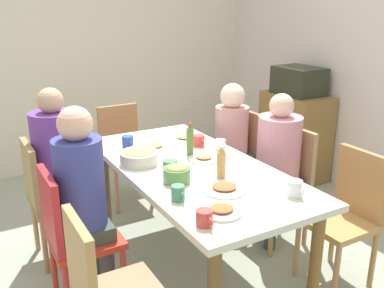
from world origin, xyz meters
TOP-DOWN VIEW (x-y plane):
  - ground_plane at (0.00, 0.00)m, footprint 5.79×5.79m
  - wall_left at (-2.47, 0.00)m, footprint 0.12×4.30m
  - dining_table at (0.00, 0.00)m, footprint 1.83×0.88m
  - chair_1 at (-0.61, 0.82)m, footprint 0.40×0.40m
  - person_1 at (-0.61, 0.73)m, footprint 0.30×0.30m
  - chair_2 at (0.00, 0.82)m, footprint 0.40×0.40m
  - person_2 at (-0.00, 0.73)m, footprint 0.32×0.32m
  - chair_3 at (0.00, -0.82)m, footprint 0.40×0.40m
  - person_3 at (0.00, -0.73)m, footprint 0.30×0.30m
  - chair_4 at (-1.29, 0.00)m, footprint 0.40×0.40m
  - chair_5 at (-0.61, -0.82)m, footprint 0.40×0.40m
  - person_5 at (-0.61, -0.73)m, footprint 0.31×0.31m
  - chair_6 at (0.61, 0.82)m, footprint 0.40×0.40m
  - plate_0 at (0.43, -0.03)m, footprint 0.25×0.25m
  - plate_1 at (-0.44, -0.06)m, footprint 0.20×0.20m
  - plate_2 at (-0.51, 0.24)m, footprint 0.25×0.25m
  - plate_3 at (0.65, -0.20)m, footprint 0.22×0.22m
  - plate_4 at (-0.05, 0.12)m, footprint 0.20×0.20m
  - bowl_0 at (0.19, -0.21)m, footprint 0.16×0.16m
  - bowl_1 at (-0.21, -0.28)m, footprint 0.26×0.26m
  - cup_0 at (-0.53, -0.24)m, footprint 0.12×0.08m
  - cup_1 at (-0.33, 0.25)m, footprint 0.12×0.09m
  - cup_2 at (0.72, -0.34)m, footprint 0.12×0.08m
  - cup_3 at (0.41, -0.32)m, footprint 0.11×0.07m
  - cup_4 at (0.05, -0.19)m, footprint 0.13×0.09m
  - cup_5 at (-0.18, 0.34)m, footprint 0.11×0.08m
  - cup_6 at (0.68, 0.26)m, footprint 0.12×0.08m
  - bottle_0 at (-0.19, 0.09)m, footprint 0.05×0.05m
  - bottle_1 at (0.26, 0.05)m, footprint 0.06×0.06m
  - side_cabinet at (-0.95, 1.79)m, footprint 0.70×0.44m
  - microwave at (-0.95, 1.79)m, footprint 0.48×0.36m

SIDE VIEW (x-z plane):
  - ground_plane at x=0.00m, z-range 0.00..0.00m
  - side_cabinet at x=-0.95m, z-range 0.00..0.90m
  - chair_1 at x=-0.61m, z-range 0.06..0.96m
  - chair_2 at x=0.00m, z-range 0.06..0.96m
  - chair_3 at x=0.00m, z-range 0.06..0.96m
  - chair_4 at x=-1.29m, z-range 0.06..0.96m
  - chair_5 at x=-0.61m, z-range 0.06..0.96m
  - chair_6 at x=0.61m, z-range 0.06..0.96m
  - dining_table at x=0.00m, z-range 0.30..1.07m
  - person_1 at x=-0.61m, z-range 0.12..1.28m
  - person_2 at x=0.00m, z-range 0.12..1.30m
  - person_3 at x=0.00m, z-range 0.11..1.38m
  - person_5 at x=-0.61m, z-range 0.12..1.38m
  - plate_1 at x=-0.44m, z-range 0.77..0.81m
  - plate_3 at x=0.65m, z-range 0.77..0.81m
  - plate_0 at x=0.43m, z-range 0.77..0.81m
  - plate_2 at x=-0.51m, z-range 0.77..0.81m
  - plate_4 at x=-0.05m, z-range 0.77..0.81m
  - cup_5 at x=-0.18m, z-range 0.77..0.85m
  - cup_2 at x=0.72m, z-range 0.77..0.85m
  - cup_1 at x=-0.33m, z-range 0.77..0.86m
  - cup_3 at x=0.41m, z-range 0.77..0.86m
  - cup_4 at x=0.05m, z-range 0.77..0.86m
  - cup_6 at x=0.68m, z-range 0.77..0.87m
  - cup_0 at x=-0.53m, z-range 0.77..0.87m
  - bowl_1 at x=-0.21m, z-range 0.77..0.88m
  - bowl_0 at x=0.19m, z-range 0.77..0.88m
  - bottle_1 at x=0.26m, z-range 0.77..0.97m
  - bottle_0 at x=-0.19m, z-range 0.77..1.00m
  - microwave at x=-0.95m, z-range 0.90..1.18m
  - wall_left at x=-2.47m, z-range 0.00..2.60m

